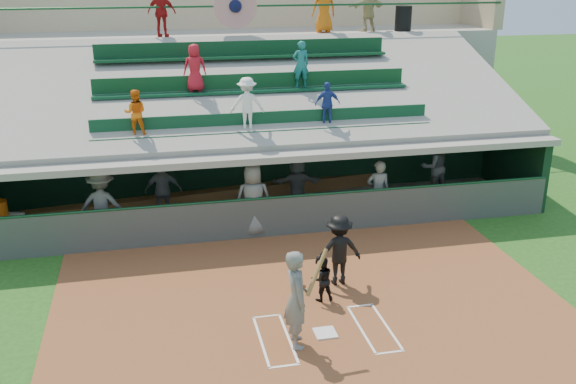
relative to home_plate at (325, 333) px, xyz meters
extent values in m
plane|color=#1F4F16|center=(0.00, 0.00, -0.04)|extent=(100.00, 100.00, 0.00)
cube|color=brown|center=(0.00, 0.50, -0.03)|extent=(11.00, 9.00, 0.02)
cube|color=silver|center=(0.00, 0.00, 0.00)|extent=(0.43, 0.43, 0.03)
cube|color=white|center=(-0.75, 0.00, -0.01)|extent=(0.05, 1.80, 0.01)
cube|color=white|center=(0.75, 0.00, -0.01)|extent=(0.05, 1.80, 0.01)
cube|color=white|center=(-1.30, 0.00, -0.01)|extent=(0.05, 1.80, 0.01)
cube|color=white|center=(1.30, 0.00, -0.01)|extent=(0.05, 1.80, 0.01)
cube|color=silver|center=(-1.02, 0.90, -0.01)|extent=(0.60, 0.05, 0.01)
cube|color=white|center=(1.02, 0.90, -0.01)|extent=(0.60, 0.05, 0.01)
cube|color=white|center=(-1.02, -0.90, -0.01)|extent=(0.60, 0.05, 0.01)
cube|color=white|center=(1.02, -0.90, -0.01)|extent=(0.60, 0.05, 0.01)
cube|color=gray|center=(0.00, 6.75, -0.02)|extent=(16.00, 3.50, 0.04)
cube|color=gray|center=(0.00, 13.50, 2.26)|extent=(20.00, 3.00, 4.60)
cube|color=#474B47|center=(0.00, 5.00, 0.52)|extent=(16.00, 0.06, 1.10)
cylinder|color=#143E22|center=(0.00, 5.00, 1.09)|extent=(16.00, 0.08, 0.08)
cube|color=black|center=(0.00, 8.50, 1.07)|extent=(16.00, 0.25, 2.20)
cube|color=black|center=(8.00, 6.75, 1.07)|extent=(0.25, 3.50, 2.20)
cube|color=gray|center=(0.00, 6.75, 2.17)|extent=(16.40, 3.90, 0.18)
cube|color=gray|center=(0.00, 10.25, 1.12)|extent=(16.40, 3.50, 2.30)
cube|color=gray|center=(0.00, 11.90, 2.26)|extent=(16.40, 0.30, 4.60)
cube|color=gray|center=(0.00, 8.60, 3.42)|extent=(16.40, 6.51, 2.37)
cube|color=#0D3A23|center=(0.00, 6.20, 2.62)|extent=(9.40, 0.42, 0.08)
cube|color=#0D3A22|center=(0.00, 6.40, 2.88)|extent=(9.40, 0.06, 0.45)
cube|color=#0D3D24|center=(0.00, 8.10, 3.37)|extent=(9.40, 0.42, 0.08)
cube|color=#0D3A1C|center=(0.00, 8.30, 3.62)|extent=(9.40, 0.06, 0.45)
cube|color=#0C391D|center=(0.00, 10.00, 4.12)|extent=(9.40, 0.42, 0.08)
cube|color=#0C351C|center=(0.00, 10.20, 4.38)|extent=(9.40, 0.06, 0.45)
imported|color=orange|center=(-3.48, 6.30, 3.26)|extent=(0.63, 0.52, 1.21)
imported|color=white|center=(-0.52, 6.30, 3.37)|extent=(0.96, 0.60, 1.43)
imported|color=navy|center=(1.74, 6.30, 3.27)|extent=(0.72, 0.32, 1.22)
imported|color=#B41422|center=(-1.75, 8.20, 4.09)|extent=(0.68, 0.45, 1.37)
imported|color=#176A68|center=(1.42, 8.20, 4.09)|extent=(0.52, 0.35, 1.38)
cylinder|color=#143F20|center=(0.00, 12.00, 5.56)|extent=(20.00, 0.07, 0.07)
cylinder|color=red|center=(0.00, 11.98, 5.56)|extent=(1.50, 0.06, 1.50)
sphere|color=#0D1134|center=(0.00, 11.95, 5.56)|extent=(0.44, 0.44, 0.44)
imported|color=#5B5E58|center=(-0.64, -0.22, 0.97)|extent=(0.49, 0.73, 1.97)
cylinder|color=olive|center=(-0.29, -0.37, 1.57)|extent=(0.56, 0.54, 0.75)
sphere|color=brown|center=(-0.51, -0.22, 1.22)|extent=(0.10, 0.10, 0.10)
imported|color=black|center=(0.29, 1.33, 0.49)|extent=(0.51, 0.40, 1.01)
imported|color=black|center=(0.86, 2.03, 0.82)|extent=(1.09, 0.64, 1.67)
cube|color=olive|center=(-0.12, 8.03, 0.21)|extent=(13.49, 2.26, 0.41)
cube|color=silver|center=(-7.05, 5.98, 0.39)|extent=(1.05, 0.94, 0.76)
imported|color=#51534E|center=(-4.51, 5.68, 0.98)|extent=(1.38, 0.95, 1.95)
imported|color=#5E615B|center=(-2.90, 6.75, 0.89)|extent=(1.07, 0.52, 1.77)
imported|color=#565853|center=(-0.58, 5.21, 1.00)|extent=(1.01, 0.69, 1.99)
imported|color=#565954|center=(0.97, 6.68, 0.82)|extent=(1.55, 0.62, 1.63)
imported|color=#5A5D57|center=(3.00, 5.37, 0.90)|extent=(0.71, 0.52, 1.80)
imported|color=#60635D|center=(5.48, 7.07, 0.95)|extent=(0.99, 0.81, 1.88)
cylinder|color=black|center=(6.31, 12.36, 5.02)|extent=(0.61, 0.61, 0.91)
imported|color=#A71313|center=(-2.49, 12.10, 5.39)|extent=(1.05, 0.71, 1.66)
imported|color=#D7610C|center=(3.31, 12.55, 5.44)|extent=(0.87, 0.57, 1.76)
imported|color=tan|center=(5.02, 12.61, 5.41)|extent=(1.65, 1.02, 1.69)
camera|label=1|loc=(-3.09, -10.68, 6.96)|focal=40.00mm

